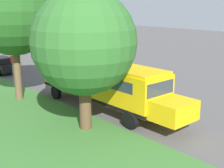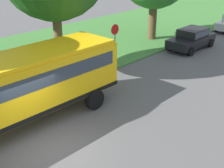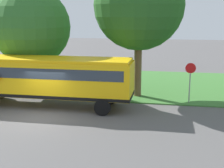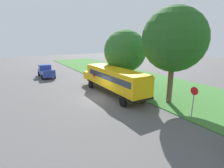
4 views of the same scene
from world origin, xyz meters
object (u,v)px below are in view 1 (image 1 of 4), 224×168
school_bus (103,80)px  oak_tree_beside_bus (87,42)px  car_black_nearest (2,64)px  stop_sign (13,68)px  oak_tree_roadside_mid (13,10)px

school_bus → oak_tree_beside_bus: size_ratio=1.60×
school_bus → oak_tree_beside_bus: 4.92m
school_bus → car_black_nearest: 15.82m
stop_sign → oak_tree_roadside_mid: bearing=-109.4°
school_bus → stop_sign: bearing=103.7°
car_black_nearest → oak_tree_beside_bus: 18.80m
oak_tree_roadside_mid → car_black_nearest: bearing=73.3°
school_bus → oak_tree_roadside_mid: bearing=123.5°
oak_tree_roadside_mid → oak_tree_beside_bus: bearing=-86.4°
oak_tree_beside_bus → oak_tree_roadside_mid: oak_tree_roadside_mid is taller
oak_tree_beside_bus → oak_tree_roadside_mid: (-0.49, 7.73, 1.53)m
school_bus → oak_tree_beside_bus: (-3.06, -2.38, 3.04)m
school_bus → car_black_nearest: (-0.43, 15.78, -1.05)m
school_bus → stop_sign: size_ratio=4.53×
school_bus → oak_tree_roadside_mid: 7.88m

